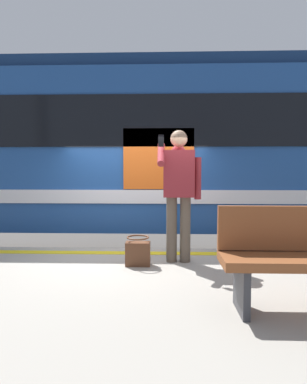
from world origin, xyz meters
TOP-DOWN VIEW (x-y plane):
  - ground_plane at (0.00, 0.00)m, footprint 24.38×24.38m
  - platform at (0.00, 2.14)m, footprint 12.72×4.27m
  - safety_line at (0.00, 0.30)m, footprint 12.47×0.16m
  - track_rail_near at (0.00, -1.41)m, footprint 16.54×0.08m
  - track_rail_far at (0.00, -2.84)m, footprint 16.54×0.08m
  - train_carriage at (1.89, -2.12)m, footprint 13.07×2.82m
  - passenger at (-0.69, 0.70)m, footprint 0.57×0.55m
  - handbag at (-0.17, 0.90)m, footprint 0.31×0.29m

SIDE VIEW (x-z plane):
  - ground_plane at x=0.00m, z-range 0.00..0.00m
  - track_rail_near at x=0.00m, z-range 0.00..0.16m
  - track_rail_far at x=0.00m, z-range 0.00..0.16m
  - platform at x=0.00m, z-range 0.00..0.87m
  - safety_line at x=0.00m, z-range 0.87..0.88m
  - handbag at x=-0.17m, z-range 0.85..1.23m
  - passenger at x=-0.69m, z-range 1.03..2.76m
  - train_carriage at x=1.89m, z-range 0.54..4.51m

